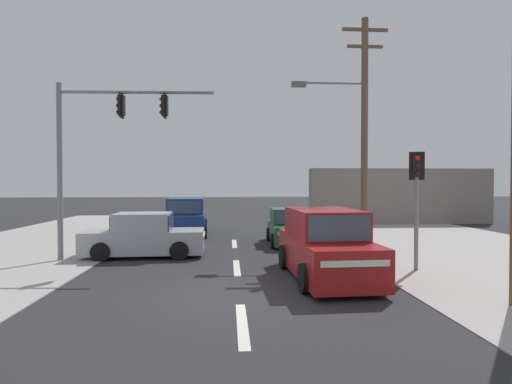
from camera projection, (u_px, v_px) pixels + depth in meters
The scene contains 12 objects.
ground_plane at pixel (239, 294), 9.38m from camera, with size 140.00×140.00×0.00m, color #28282B.
lane_dash_near at pixel (242, 324), 7.38m from camera, with size 0.20×2.40×0.01m, color silver.
lane_dash_mid at pixel (237, 268), 12.37m from camera, with size 0.20×2.40×0.01m, color silver.
lane_dash_far at pixel (234, 244), 17.36m from camera, with size 0.20×2.40×0.01m, color silver.
utility_pole_midground_right at pixel (361, 126), 15.57m from camera, with size 3.78×0.29×9.05m.
traffic_signal_mast at pixel (98, 138), 13.46m from camera, with size 5.29×0.50×6.00m.
pedestal_signal_right_kerb at pixel (417, 190), 11.89m from camera, with size 0.43×0.31×3.56m.
shopfront_wall_far at pixel (401, 196), 26.05m from camera, with size 12.00×1.00×3.60m, color gray.
sedan_oncoming_mid at pixel (144, 237), 14.31m from camera, with size 4.29×1.99×1.56m.
hatchback_oncoming_near at pixel (289, 228), 17.30m from camera, with size 1.83×3.67×1.53m.
suv_receding_far at pixel (325, 246), 11.01m from camera, with size 2.20×4.61×1.90m.
suv_crossing_left at pixel (186, 218), 20.15m from camera, with size 2.23×4.62×1.90m.
Camera 1 is at (-0.25, -9.33, 2.60)m, focal length 28.00 mm.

